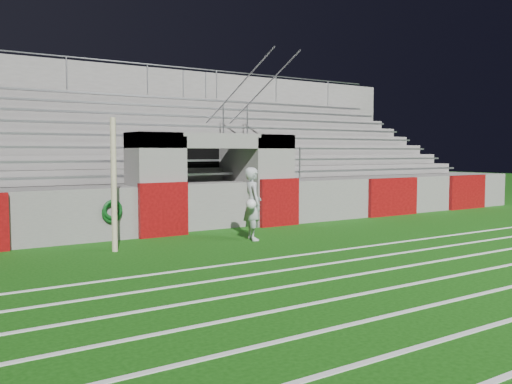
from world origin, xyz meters
TOP-DOWN VIEW (x-y plane):
  - ground at (0.00, 0.00)m, footprint 90.00×90.00m
  - field_post at (-3.58, 1.58)m, footprint 0.12×0.12m
  - field_markings at (0.00, -5.00)m, footprint 28.00×8.09m
  - stadium_structure at (0.00, 7.97)m, footprint 26.00×8.48m
  - goalkeeper_with_ball at (-0.29, 1.23)m, footprint 0.66×0.79m
  - hose_coil at (-3.12, 2.93)m, footprint 0.50×0.14m

SIDE VIEW (x-z plane):
  - ground at x=0.00m, z-range 0.00..0.00m
  - field_markings at x=0.00m, z-range 0.00..0.01m
  - hose_coil at x=-3.12m, z-range 0.43..1.00m
  - goalkeeper_with_ball at x=-0.29m, z-range 0.00..1.74m
  - field_post at x=-3.58m, z-range 0.00..2.82m
  - stadium_structure at x=0.00m, z-range -1.22..4.20m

